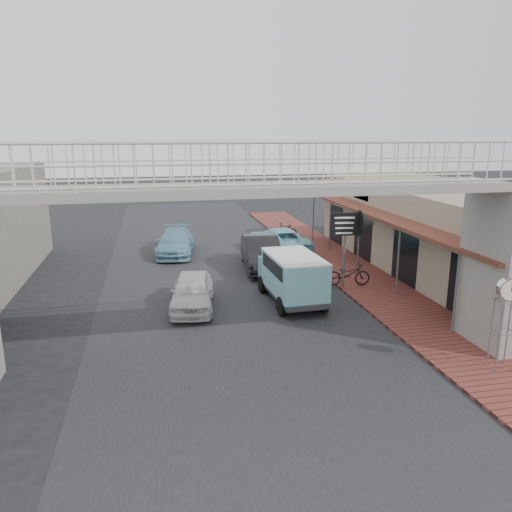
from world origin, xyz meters
name	(u,v)px	position (x,y,z in m)	size (l,w,h in m)	color
ground	(234,318)	(0.00, 0.00, 0.00)	(120.00, 120.00, 0.00)	black
road_strip	(234,318)	(0.00, 0.00, 0.01)	(10.00, 60.00, 0.01)	black
sidewalk	(366,282)	(6.50, 3.00, 0.05)	(3.00, 40.00, 0.10)	brown
shophouse_row	(448,231)	(10.97, 4.00, 2.01)	(7.20, 18.00, 4.00)	gray
footbridge	(256,261)	(0.00, -4.00, 3.18)	(16.40, 2.40, 6.34)	gray
white_hatchback	(192,291)	(-1.38, 1.34, 0.67)	(1.58, 3.93, 1.34)	silver
dark_sedan	(261,253)	(2.42, 6.37, 0.79)	(1.68, 4.82, 1.59)	black
angkot_curb	(278,240)	(4.07, 9.51, 0.70)	(2.34, 5.07, 1.41)	#7ECDDB
angkot_far	(175,242)	(-1.59, 10.24, 0.67)	(1.89, 4.64, 1.35)	#689BB5
angkot_van	(292,272)	(2.53, 1.21, 1.25)	(2.00, 4.09, 1.97)	black
motorcycle_near	(348,274)	(5.43, 2.59, 0.60)	(0.67, 1.92, 1.01)	black
motorcycle_far	(285,231)	(5.30, 12.75, 0.57)	(0.44, 1.56, 0.94)	black
street_clock	(509,294)	(6.71, -5.62, 2.30)	(0.68, 0.60, 2.65)	#59595B
arrow_sign	(364,225)	(6.01, 2.44, 2.78)	(1.97, 1.27, 3.32)	#59595B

